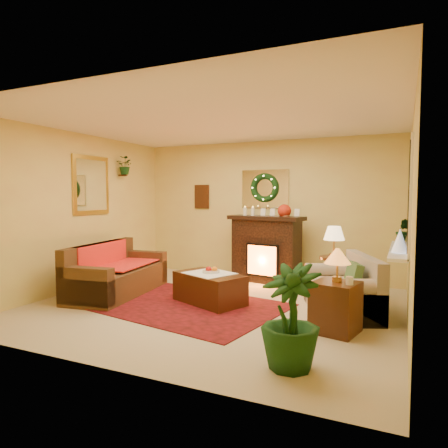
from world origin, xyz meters
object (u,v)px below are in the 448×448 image
at_px(fireplace, 266,252).
at_px(loveseat, 341,281).
at_px(sofa, 118,267).
at_px(end_table_square, 335,309).
at_px(coffee_table, 209,289).
at_px(side_table_round, 335,276).

relative_size(fireplace, loveseat, 0.94).
bearing_deg(sofa, loveseat, -0.47).
height_order(end_table_square, coffee_table, end_table_square).
xyz_separation_m(sofa, side_table_round, (3.18, 1.25, -0.10)).
bearing_deg(sofa, side_table_round, 13.82).
relative_size(sofa, loveseat, 1.42).
relative_size(loveseat, coffee_table, 1.27).
height_order(loveseat, end_table_square, loveseat).
bearing_deg(loveseat, side_table_round, 81.41).
xyz_separation_m(fireplace, coffee_table, (-0.28, -1.73, -0.34)).
distance_m(fireplace, loveseat, 2.08).
relative_size(end_table_square, coffee_table, 0.56).
distance_m(side_table_round, coffee_table, 1.98).
height_order(sofa, loveseat, sofa).
bearing_deg(fireplace, loveseat, -31.66).
distance_m(sofa, side_table_round, 3.42).
xyz_separation_m(fireplace, loveseat, (1.53, -1.40, -0.13)).
xyz_separation_m(fireplace, side_table_round, (1.32, -0.58, -0.23)).
distance_m(loveseat, end_table_square, 0.85).
relative_size(fireplace, end_table_square, 2.12).
bearing_deg(loveseat, coffee_table, 167.37).
bearing_deg(coffee_table, sofa, -152.95).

